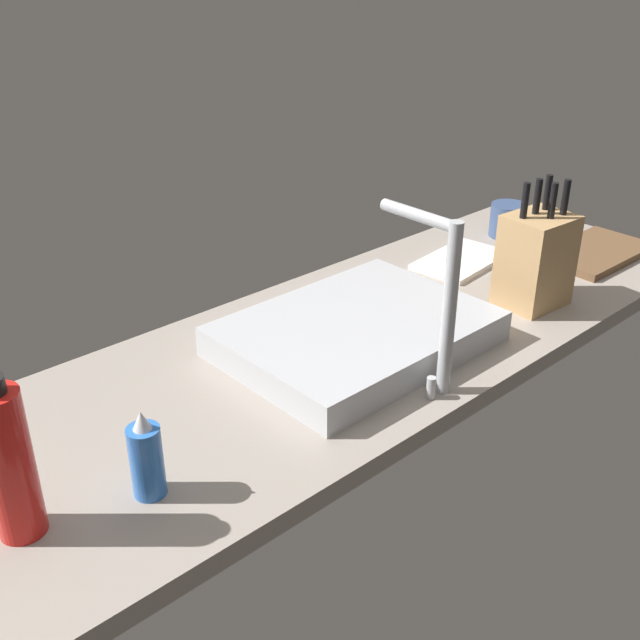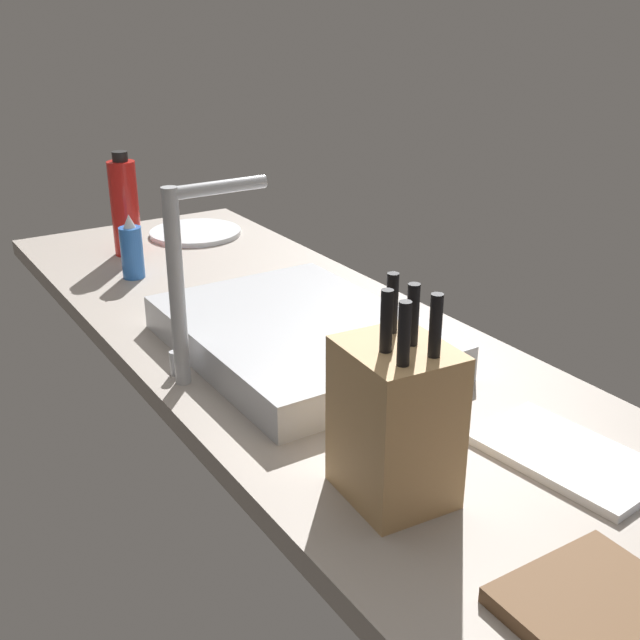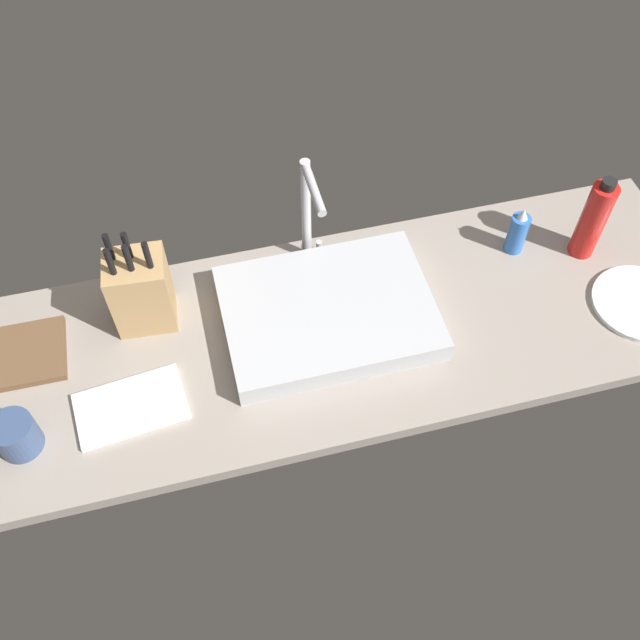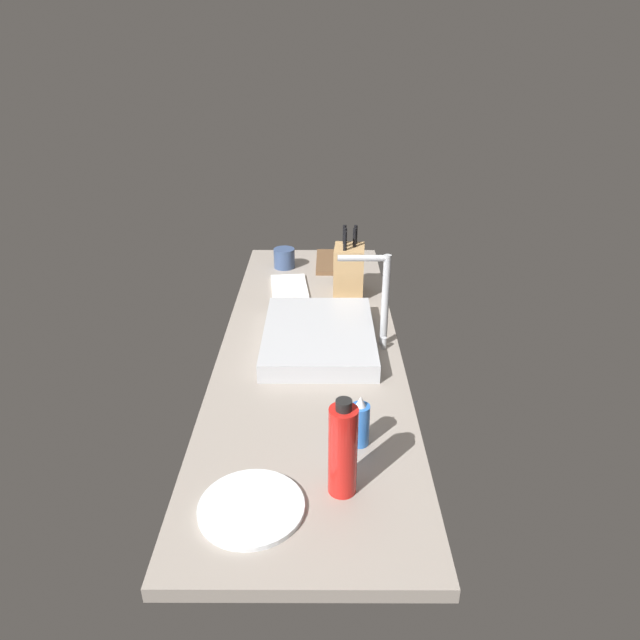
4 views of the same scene
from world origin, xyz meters
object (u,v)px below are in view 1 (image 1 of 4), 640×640
object	(u,v)px
faucet	(442,291)
water_bottle	(9,463)
knife_block	(536,259)
soap_bottle	(146,459)
dish_towel	(461,260)
sink_basin	(358,333)
cutting_board	(595,252)
coffee_mug	(508,220)

from	to	relation	value
faucet	water_bottle	distance (cm)	69.42
knife_block	soap_bottle	size ratio (longest dim) A/B	1.93
soap_bottle	dish_towel	world-z (taller)	soap_bottle
dish_towel	faucet	bearing A→B (deg)	33.66
sink_basin	dish_towel	size ratio (longest dim) A/B	2.07
knife_block	dish_towel	xyz separation A→B (cm)	(-6.46, -23.58, -9.45)
water_bottle	cutting_board	bearing A→B (deg)	179.33
dish_towel	cutting_board	bearing A→B (deg)	144.90
water_bottle	dish_towel	xyz separation A→B (cm)	(-114.71, -17.62, -10.52)
knife_block	cutting_board	world-z (taller)	knife_block
knife_block	cutting_board	xyz separation A→B (cm)	(-33.87, -4.31, -9.15)
dish_towel	coffee_mug	bearing A→B (deg)	-171.99
sink_basin	soap_bottle	distance (cm)	52.66
cutting_board	coffee_mug	bearing A→B (deg)	-78.58
faucet	dish_towel	bearing A→B (deg)	-146.34
water_bottle	knife_block	bearing A→B (deg)	176.85
cutting_board	soap_bottle	distance (cm)	125.94
water_bottle	coffee_mug	world-z (taller)	water_bottle
cutting_board	soap_bottle	size ratio (longest dim) A/B	2.10
cutting_board	soap_bottle	bearing A→B (deg)	1.43
sink_basin	knife_block	distance (cm)	42.53
coffee_mug	knife_block	bearing A→B (deg)	42.42
knife_block	dish_towel	world-z (taller)	knife_block
water_bottle	coffee_mug	distance (cm)	139.32
water_bottle	dish_towel	distance (cm)	116.53
soap_bottle	water_bottle	size ratio (longest dim) A/B	0.58
faucet	dish_towel	size ratio (longest dim) A/B	1.32
cutting_board	water_bottle	distance (cm)	142.50
dish_towel	sink_basin	bearing A→B (deg)	14.62
faucet	knife_block	distance (cm)	42.16
sink_basin	water_bottle	world-z (taller)	water_bottle
cutting_board	dish_towel	size ratio (longest dim) A/B	1.24
sink_basin	water_bottle	distance (cm)	68.60
faucet	cutting_board	bearing A→B (deg)	-170.80
sink_basin	coffee_mug	distance (cm)	71.38
coffee_mug	sink_basin	bearing A→B (deg)	12.48
knife_block	coffee_mug	distance (cm)	40.15
soap_bottle	dish_towel	xyz separation A→B (cm)	(-98.38, -22.41, -5.40)
faucet	water_bottle	bearing A→B (deg)	-11.46
sink_basin	water_bottle	size ratio (longest dim) A/B	2.04
dish_towel	water_bottle	bearing A→B (deg)	8.73
faucet	coffee_mug	bearing A→B (deg)	-153.71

